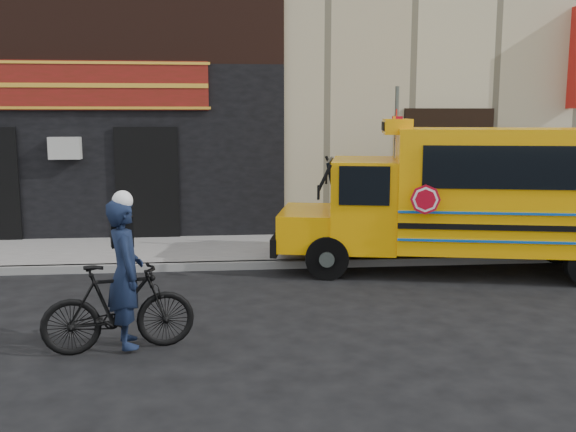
{
  "coord_description": "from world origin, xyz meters",
  "views": [
    {
      "loc": [
        -1.4,
        -9.71,
        2.99
      ],
      "look_at": [
        -0.26,
        1.85,
        1.16
      ],
      "focal_mm": 40.0,
      "sensor_mm": 36.0,
      "label": 1
    }
  ],
  "objects_px": {
    "bicycle": "(119,308)",
    "sign_pole": "(395,168)",
    "school_bus": "(479,194)",
    "cyclist": "(126,277)"
  },
  "relations": [
    {
      "from": "sign_pole",
      "to": "cyclist",
      "type": "relative_size",
      "value": 1.87
    },
    {
      "from": "sign_pole",
      "to": "cyclist",
      "type": "height_order",
      "value": "sign_pole"
    },
    {
      "from": "school_bus",
      "to": "sign_pole",
      "type": "xyz_separation_m",
      "value": [
        -1.42,
        0.83,
        0.43
      ]
    },
    {
      "from": "school_bus",
      "to": "bicycle",
      "type": "xyz_separation_m",
      "value": [
        -6.19,
        -3.68,
        -0.94
      ]
    },
    {
      "from": "bicycle",
      "to": "school_bus",
      "type": "bearing_deg",
      "value": -70.17
    },
    {
      "from": "bicycle",
      "to": "sign_pole",
      "type": "bearing_deg",
      "value": -57.52
    },
    {
      "from": "school_bus",
      "to": "cyclist",
      "type": "distance_m",
      "value": 7.1
    },
    {
      "from": "cyclist",
      "to": "bicycle",
      "type": "bearing_deg",
      "value": 115.74
    },
    {
      "from": "school_bus",
      "to": "cyclist",
      "type": "relative_size",
      "value": 3.78
    },
    {
      "from": "sign_pole",
      "to": "cyclist",
      "type": "xyz_separation_m",
      "value": [
        -4.68,
        -4.43,
        -0.99
      ]
    }
  ]
}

